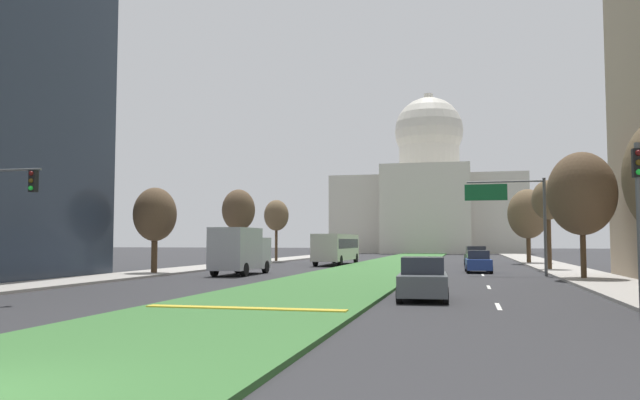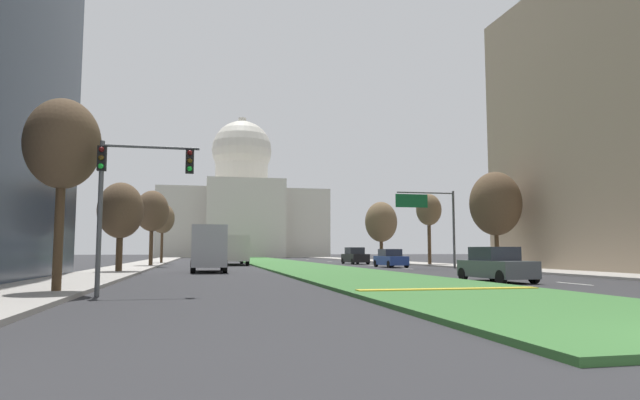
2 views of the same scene
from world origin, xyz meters
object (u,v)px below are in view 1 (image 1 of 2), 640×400
street_tree_left_distant (276,216)px  box_truck_delivery (240,250)px  city_bus (336,246)px  street_tree_left_mid (155,215)px  street_tree_left_far (239,210)px  street_tree_right_distant (528,214)px  traffic_light_near_right (639,207)px  sedan_distant (476,257)px  street_tree_right_mid (582,194)px  overhead_guide_sign (515,206)px  sedan_midblock (478,262)px  capitol_building (429,200)px  sedan_lead_stopped (423,280)px  street_tree_right_far (548,201)px

street_tree_left_distant → box_truck_delivery: 24.61m
box_truck_delivery → city_bus: (2.78, 19.00, 0.09)m
street_tree_left_mid → street_tree_left_far: 14.14m
street_tree_right_distant → street_tree_left_distant: bearing=-177.7°
traffic_light_near_right → box_truck_delivery: (-19.98, 20.42, -1.64)m
sedan_distant → street_tree_right_mid: bearing=-73.1°
city_bus → traffic_light_near_right: bearing=-66.4°
overhead_guide_sign → street_tree_right_distant: (2.89, 21.82, 0.37)m
traffic_light_near_right → sedan_midblock: traffic_light_near_right is taller
street_tree_left_mid → street_tree_right_distant: bearing=44.2°
street_tree_left_mid → sedan_midblock: bearing=20.8°
capitol_building → traffic_light_near_right: capitol_building is taller
street_tree_right_mid → sedan_midblock: bearing=127.2°
capitol_building → sedan_midblock: size_ratio=8.51×
sedan_midblock → capitol_building: bearing=95.8°
street_tree_right_mid → traffic_light_near_right: bearing=-95.3°
street_tree_left_distant → street_tree_right_distant: bearing=2.3°
box_truck_delivery → street_tree_left_mid: bearing=-168.0°
street_tree_right_mid → sedan_lead_stopped: size_ratio=1.78×
traffic_light_near_right → overhead_guide_sign: (-1.71, 23.54, 1.32)m
city_bus → capitol_building: bearing=85.4°
street_tree_left_mid → sedan_lead_stopped: street_tree_left_mid is taller
street_tree_right_distant → sedan_lead_stopped: 40.97m
traffic_light_near_right → street_tree_left_mid: street_tree_left_mid is taller
traffic_light_near_right → street_tree_right_mid: street_tree_right_mid is taller
overhead_guide_sign → sedan_lead_stopped: 19.22m
capitol_building → city_bus: capitol_building is taller
traffic_light_near_right → overhead_guide_sign: size_ratio=0.80×
street_tree_right_far → street_tree_left_distant: (-26.25, 12.97, -0.39)m
street_tree_right_far → street_tree_left_distant: street_tree_right_far is taller
street_tree_left_distant → sedan_distant: size_ratio=1.59×
box_truck_delivery → sedan_lead_stopped: bearing=-48.4°
box_truck_delivery → city_bus: bearing=81.7°
sedan_midblock → street_tree_left_distant: bearing=140.9°
traffic_light_near_right → street_tree_left_distant: 50.84m
traffic_light_near_right → street_tree_left_far: 41.67m
street_tree_left_far → sedan_distant: street_tree_left_far is taller
capitol_building → sedan_distant: capitol_building is taller
street_tree_left_far → box_truck_delivery: street_tree_left_far is taller
traffic_light_near_right → sedan_distant: 39.23m
sedan_midblock → overhead_guide_sign: bearing=-58.7°
overhead_guide_sign → street_tree_right_distant: bearing=82.5°
traffic_light_near_right → sedan_distant: bearing=95.9°
overhead_guide_sign → city_bus: overhead_guide_sign is taller
sedan_lead_stopped → capitol_building: bearing=93.0°
overhead_guide_sign → street_tree_left_distant: bearing=138.1°
capitol_building → traffic_light_near_right: bearing=-83.5°
street_tree_right_distant → street_tree_left_mid: bearing=-135.8°
capitol_building → sedan_distant: 67.34m
street_tree_left_mid → box_truck_delivery: street_tree_left_mid is taller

